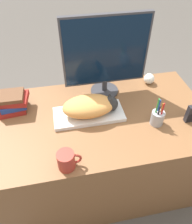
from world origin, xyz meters
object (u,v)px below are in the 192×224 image
object	(u,v)px
keyboard	(89,114)
phone	(190,114)
pen_cup	(157,117)
book_stack	(12,102)
coffee_mug	(67,160)
baseball	(149,79)
monitor	(106,54)
cat	(91,106)

from	to	relation	value
keyboard	phone	size ratio (longest dim) A/B	3.68
pen_cup	book_stack	bearing A→B (deg)	161.02
coffee_mug	baseball	xyz separation A→B (m)	(0.66, 0.59, -0.01)
monitor	baseball	xyz separation A→B (m)	(0.34, 0.04, -0.26)
cat	pen_cup	size ratio (longest dim) A/B	1.80
monitor	coffee_mug	xyz separation A→B (m)	(-0.32, -0.55, -0.24)
keyboard	phone	distance (m)	0.61
keyboard	book_stack	distance (m)	0.49
monitor	baseball	bearing A→B (deg)	6.38
keyboard	cat	bearing A→B (deg)	0.00
cat	baseball	bearing A→B (deg)	28.25
coffee_mug	baseball	distance (m)	0.89
monitor	book_stack	bearing A→B (deg)	-173.90
keyboard	monitor	bearing A→B (deg)	55.38
coffee_mug	baseball	world-z (taller)	coffee_mug
baseball	pen_cup	bearing A→B (deg)	-104.59
monitor	pen_cup	world-z (taller)	monitor
keyboard	book_stack	xyz separation A→B (m)	(-0.46, 0.15, 0.05)
keyboard	cat	size ratio (longest dim) A/B	1.27
cat	pen_cup	bearing A→B (deg)	-20.84
coffee_mug	pen_cup	size ratio (longest dim) A/B	0.64
keyboard	monitor	world-z (taller)	monitor
monitor	coffee_mug	world-z (taller)	monitor
coffee_mug	cat	bearing A→B (deg)	61.32
monitor	phone	size ratio (longest dim) A/B	4.58
pen_cup	book_stack	world-z (taller)	pen_cup
coffee_mug	monitor	bearing A→B (deg)	60.22
phone	keyboard	bearing A→B (deg)	164.65
coffee_mug	phone	size ratio (longest dim) A/B	1.04
pen_cup	phone	bearing A→B (deg)	-5.67
monitor	pen_cup	bearing A→B (deg)	-56.28
baseball	coffee_mug	bearing A→B (deg)	-138.05
monitor	book_stack	xyz separation A→B (m)	(-0.61, -0.07, -0.23)
baseball	monitor	bearing A→B (deg)	-173.62
coffee_mug	phone	bearing A→B (deg)	13.18
cat	coffee_mug	xyz separation A→B (m)	(-0.18, -0.34, -0.03)
coffee_mug	book_stack	bearing A→B (deg)	121.11
monitor	phone	distance (m)	0.62
cat	coffee_mug	world-z (taller)	cat
keyboard	coffee_mug	size ratio (longest dim) A/B	3.54
book_stack	coffee_mug	bearing A→B (deg)	-58.89
baseball	phone	bearing A→B (deg)	-77.17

